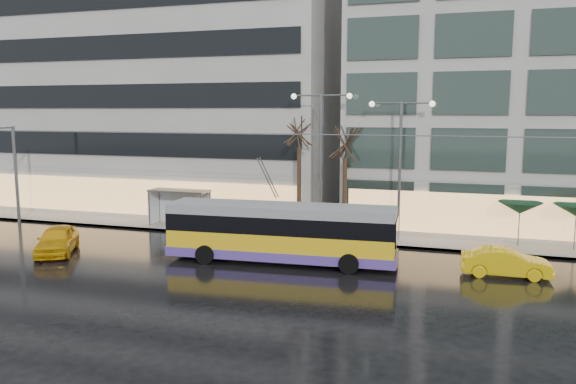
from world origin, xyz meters
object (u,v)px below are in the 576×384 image
at_px(taxi_a, 57,240).
at_px(street_lamp_near, 321,144).
at_px(trolleybus, 281,234).
at_px(bus_shelter, 176,199).

bearing_deg(taxi_a, street_lamp_near, 5.73).
bearing_deg(trolleybus, street_lamp_near, 86.11).
height_order(trolleybus, bus_shelter, trolleybus).
bearing_deg(taxi_a, trolleybus, -19.09).
distance_m(street_lamp_near, taxi_a, 16.76).
bearing_deg(bus_shelter, taxi_a, -108.20).
bearing_deg(bus_shelter, trolleybus, -34.16).
xyz_separation_m(bus_shelter, taxi_a, (-2.87, -8.73, -1.17)).
xyz_separation_m(trolleybus, taxi_a, (-12.79, -2.00, -0.75)).
distance_m(trolleybus, bus_shelter, 11.99).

